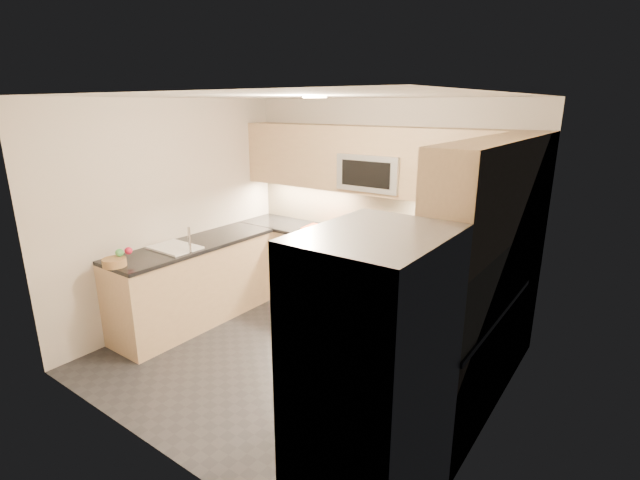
{
  "coord_description": "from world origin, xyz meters",
  "views": [
    {
      "loc": [
        2.56,
        -3.19,
        2.43
      ],
      "look_at": [
        0.0,
        0.35,
        1.15
      ],
      "focal_mm": 26.0,
      "sensor_mm": 36.0,
      "label": 1
    }
  ],
  "objects_px": {
    "gas_range": "(366,279)",
    "cutting_board": "(322,228)",
    "fruit_basket": "(114,262)",
    "utensil_bowl": "(474,251)",
    "microwave": "(375,172)",
    "refrigerator": "(372,384)"
  },
  "relations": [
    {
      "from": "refrigerator",
      "to": "fruit_basket",
      "type": "bearing_deg",
      "value": 176.12
    },
    {
      "from": "microwave",
      "to": "refrigerator",
      "type": "bearing_deg",
      "value": -60.38
    },
    {
      "from": "utensil_bowl",
      "to": "refrigerator",
      "type": "bearing_deg",
      "value": -84.44
    },
    {
      "from": "refrigerator",
      "to": "utensil_bowl",
      "type": "relative_size",
      "value": 7.24
    },
    {
      "from": "microwave",
      "to": "cutting_board",
      "type": "xyz_separation_m",
      "value": [
        -0.69,
        -0.05,
        -0.75
      ]
    },
    {
      "from": "gas_range",
      "to": "cutting_board",
      "type": "bearing_deg",
      "value": 174.0
    },
    {
      "from": "gas_range",
      "to": "microwave",
      "type": "xyz_separation_m",
      "value": [
        0.0,
        0.12,
        1.24
      ]
    },
    {
      "from": "microwave",
      "to": "refrigerator",
      "type": "distance_m",
      "value": 3.04
    },
    {
      "from": "microwave",
      "to": "utensil_bowl",
      "type": "relative_size",
      "value": 3.06
    },
    {
      "from": "cutting_board",
      "to": "microwave",
      "type": "bearing_deg",
      "value": 4.3
    },
    {
      "from": "microwave",
      "to": "fruit_basket",
      "type": "xyz_separation_m",
      "value": [
        -1.49,
        -2.35,
        -0.72
      ]
    },
    {
      "from": "fruit_basket",
      "to": "utensil_bowl",
      "type": "bearing_deg",
      "value": 40.15
    },
    {
      "from": "microwave",
      "to": "cutting_board",
      "type": "bearing_deg",
      "value": -175.7
    },
    {
      "from": "microwave",
      "to": "fruit_basket",
      "type": "distance_m",
      "value": 2.87
    },
    {
      "from": "refrigerator",
      "to": "utensil_bowl",
      "type": "xyz_separation_m",
      "value": [
        -0.24,
        2.48,
        0.11
      ]
    },
    {
      "from": "microwave",
      "to": "refrigerator",
      "type": "xyz_separation_m",
      "value": [
        1.45,
        -2.55,
        -0.8
      ]
    },
    {
      "from": "gas_range",
      "to": "fruit_basket",
      "type": "relative_size",
      "value": 4.14
    },
    {
      "from": "gas_range",
      "to": "microwave",
      "type": "bearing_deg",
      "value": 90.0
    },
    {
      "from": "gas_range",
      "to": "utensil_bowl",
      "type": "xyz_separation_m",
      "value": [
        1.21,
        0.05,
        0.56
      ]
    },
    {
      "from": "gas_range",
      "to": "utensil_bowl",
      "type": "distance_m",
      "value": 1.33
    },
    {
      "from": "utensil_bowl",
      "to": "cutting_board",
      "type": "relative_size",
      "value": 0.56
    },
    {
      "from": "gas_range",
      "to": "refrigerator",
      "type": "bearing_deg",
      "value": -59.12
    }
  ]
}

